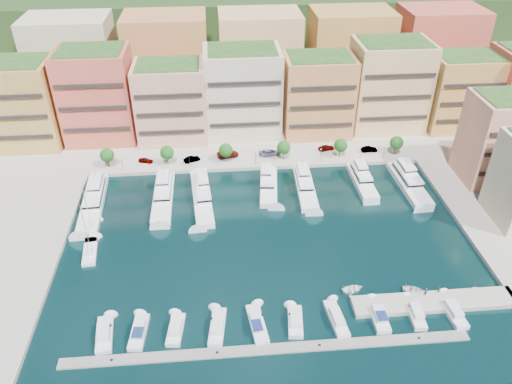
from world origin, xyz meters
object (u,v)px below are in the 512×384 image
cruiser_4 (257,324)px  cruiser_6 (336,319)px  lamppost_3 (321,153)px  car_1 (192,159)px  yacht_1 (163,194)px  sailboat_1 (90,252)px  tender_0 (353,289)px  cruiser_5 (295,322)px  car_5 (369,149)px  lamppost_0 (122,162)px  car_3 (269,153)px  lamppost_1 (189,159)px  cruiser_7 (379,316)px  person_0 (426,291)px  tree_0 (107,155)px  tree_5 (397,143)px  car_4 (326,148)px  person_1 (438,289)px  yacht_3 (268,184)px  tender_2 (414,290)px  tree_3 (284,148)px  cruiser_1 (139,332)px  cruiser_0 (105,335)px  tree_4 (341,145)px  car_2 (228,154)px  cruiser_3 (217,327)px  yacht_6 (408,181)px  car_0 (146,160)px  cruiser_2 (176,330)px  yacht_5 (362,179)px  tree_1 (167,153)px  cruiser_8 (415,314)px  lamppost_2 (256,156)px  tender_3 (476,288)px  sailboat_2 (92,232)px  tree_2 (226,150)px  yacht_0 (94,200)px  tender_1 (413,288)px  yacht_2 (202,194)px  cruiser_9 (452,311)px  yacht_4 (305,185)px

cruiser_4 → cruiser_6: bearing=0.1°
lamppost_3 → car_1: lamppost_3 is taller
yacht_1 → sailboat_1: sailboat_1 is taller
cruiser_4 → tender_0: 20.99m
cruiser_5 → car_5: bearing=63.1°
lamppost_0 → car_3: bearing=7.0°
lamppost_1 → sailboat_1: bearing=-122.9°
yacht_1 → cruiser_7: yacht_1 is taller
person_0 → car_5: bearing=-17.6°
tree_0 → tree_5: 80.00m
tree_5 → car_4: (-18.91, 4.27, -2.95)m
cruiser_4 → person_1: person_1 is taller
lamppost_0 → lamppost_3: same height
yacht_3 → tender_2: bearing=-58.1°
tree_3 → cruiser_1: size_ratio=0.69×
lamppost_0 → cruiser_7: 77.87m
cruiser_0 → tree_4: bearing=46.0°
car_2 → car_5: car_2 is taller
lamppost_3 → cruiser_6: size_ratio=0.46×
car_2 → cruiser_3: bearing=167.2°
yacht_1 → car_4: yacht_1 is taller
yacht_6 → car_0: yacht_6 is taller
cruiser_2 → car_3: bearing=68.7°
lamppost_1 → cruiser_3: size_ratio=0.48×
tree_4 → yacht_5: bearing=-75.4°
tree_1 → cruiser_8: bearing=-49.7°
tree_0 → tree_1: bearing=0.0°
lamppost_2 → cruiser_8: lamppost_2 is taller
tree_3 → yacht_3: tree_3 is taller
cruiser_3 → car_4: car_4 is taller
cruiser_1 → car_5: size_ratio=1.77×
yacht_6 → tender_0: 43.79m
cruiser_7 → car_1: bearing=121.1°
car_3 → cruiser_4: bearing=161.7°
tender_3 → sailboat_2: bearing=81.8°
lamppost_3 → cruiser_7: (0.21, -55.81, -3.26)m
tree_2 → cruiser_2: (-11.33, -58.08, -4.20)m
cruiser_1 → yacht_0: bearing=110.0°
tree_4 → tender_1: (3.35, -51.29, -4.38)m
cruiser_6 → car_0: bearing=124.1°
cruiser_8 → person_0: (3.32, 4.09, 1.37)m
tree_0 → tender_1: 84.77m
tender_0 → cruiser_0: bearing=86.1°
tree_5 → cruiser_3: (-51.79, -58.09, -4.20)m
yacht_2 → car_2: bearing=68.3°
cruiser_8 → lamppost_2: bearing=114.4°
cruiser_9 → tender_3: size_ratio=6.05×
cruiser_3 → sailboat_2: bearing=132.7°
tree_3 → yacht_4: (3.77, -13.78, -3.65)m
cruiser_2 → sailboat_1: size_ratio=0.56×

